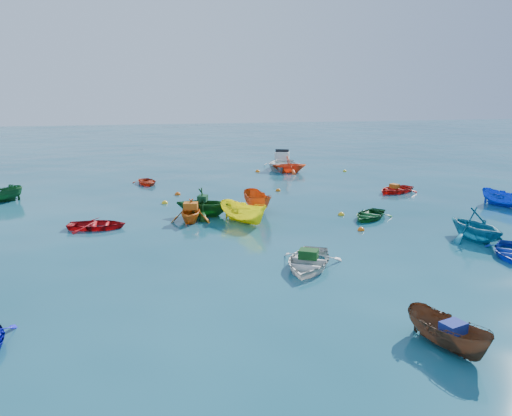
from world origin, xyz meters
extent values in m
plane|color=#0A3D4E|center=(0.00, 0.00, 0.00)|extent=(160.00, 160.00, 0.00)
imported|color=beige|center=(0.14, -3.58, 0.00)|extent=(3.74, 4.12, 0.70)
imported|color=#51311D|center=(1.81, -10.34, 0.00)|extent=(1.72, 2.85, 1.04)
imported|color=#0D2CA6|center=(8.89, -4.07, 0.00)|extent=(3.27, 3.43, 0.58)
imported|color=orange|center=(-3.65, 4.43, 0.00)|extent=(2.62, 2.88, 1.30)
imported|color=#FFF516|center=(-0.99, 3.60, 0.00)|extent=(2.72, 3.34, 1.24)
imported|color=#135323|center=(5.81, 2.95, 0.00)|extent=(3.37, 3.34, 0.57)
imported|color=teal|center=(8.86, -1.75, 0.00)|extent=(3.07, 3.42, 1.60)
imported|color=red|center=(-8.36, 4.08, 0.00)|extent=(3.12, 2.46, 0.59)
imported|color=#C24B12|center=(0.30, 5.90, 0.00)|extent=(1.39, 3.35, 1.27)
imported|color=#135519|center=(-2.79, 5.45, 0.00)|extent=(3.85, 3.58, 1.65)
imported|color=red|center=(10.54, 9.00, 0.00)|extent=(3.61, 3.20, 0.62)
imported|color=#0F3BC3|center=(14.87, 3.76, 0.00)|extent=(2.11, 3.15, 1.14)
imported|color=red|center=(-5.79, 15.70, 0.00)|extent=(2.33, 2.89, 0.53)
imported|color=#EF4616|center=(5.87, 18.43, 0.00)|extent=(2.97, 2.60, 1.49)
imported|color=silver|center=(5.75, 20.24, 0.00)|extent=(5.15, 6.01, 1.65)
cube|color=#104317|center=(0.19, -3.50, 0.53)|extent=(0.90, 0.83, 0.35)
cube|color=navy|center=(1.85, -10.48, 0.67)|extent=(0.72, 0.62, 0.30)
cube|color=#CE6015|center=(-3.63, 4.48, 0.83)|extent=(0.83, 0.70, 0.35)
cube|color=#0F3E20|center=(-2.88, 5.49, 0.98)|extent=(0.67, 0.77, 0.31)
cube|color=#B75612|center=(10.45, 8.96, 0.45)|extent=(0.63, 0.70, 0.28)
sphere|color=gold|center=(4.59, 3.91, 0.00)|extent=(0.36, 0.36, 0.36)
sphere|color=orange|center=(4.39, 0.86, 0.00)|extent=(0.34, 0.34, 0.34)
sphere|color=#D04F0B|center=(-3.86, 11.40, 0.00)|extent=(0.39, 0.39, 0.39)
sphere|color=yellow|center=(-3.11, 6.76, 0.00)|extent=(0.29, 0.29, 0.29)
sphere|color=#D6640B|center=(2.95, 11.15, 0.00)|extent=(0.35, 0.35, 0.35)
sphere|color=yellow|center=(-4.81, 8.98, 0.00)|extent=(0.38, 0.38, 0.38)
sphere|color=orange|center=(3.37, 19.32, 0.00)|extent=(0.38, 0.38, 0.38)
sphere|color=yellow|center=(10.59, 17.88, 0.00)|extent=(0.30, 0.30, 0.30)
camera|label=1|loc=(-5.89, -21.11, 6.81)|focal=35.00mm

